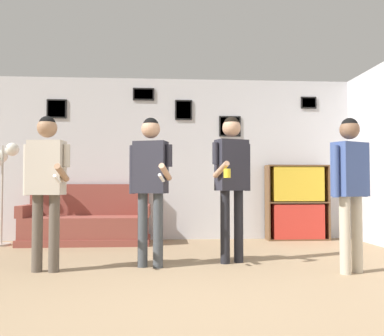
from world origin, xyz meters
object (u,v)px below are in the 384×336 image
object	(u,v)px
floor_lamp	(3,165)
bookshelf	(297,203)
person_player_foreground_left	(46,176)
person_watcher_holding_cup	(232,172)
couch	(87,224)
person_spectator_near_bookshelf	(350,178)
person_player_foreground_center	(150,175)

from	to	relation	value
floor_lamp	bookshelf	bearing A→B (deg)	4.35
person_player_foreground_left	person_watcher_holding_cup	bearing A→B (deg)	10.61
bookshelf	person_watcher_holding_cup	distance (m)	2.50
person_player_foreground_left	person_watcher_holding_cup	xyz separation A→B (m)	(2.03, 0.38, 0.06)
couch	bookshelf	size ratio (longest dim) A/B	1.57
couch	person_spectator_near_bookshelf	xyz separation A→B (m)	(3.12, -2.48, 0.68)
bookshelf	person_watcher_holding_cup	size ratio (longest dim) A/B	0.72
bookshelf	person_player_foreground_left	size ratio (longest dim) A/B	0.76
person_watcher_holding_cup	person_spectator_near_bookshelf	size ratio (longest dim) A/B	1.07
bookshelf	person_player_foreground_left	distance (m)	4.21
person_player_foreground_left	person_spectator_near_bookshelf	xyz separation A→B (m)	(3.16, -0.28, -0.02)
person_watcher_holding_cup	couch	bearing A→B (deg)	137.49
person_spectator_near_bookshelf	person_player_foreground_left	bearing A→B (deg)	174.96
couch	bookshelf	bearing A→B (deg)	3.24
person_spectator_near_bookshelf	person_player_foreground_center	bearing A→B (deg)	167.66
bookshelf	person_spectator_near_bookshelf	world-z (taller)	person_spectator_near_bookshelf
bookshelf	person_watcher_holding_cup	bearing A→B (deg)	-125.13
person_player_foreground_center	person_spectator_near_bookshelf	bearing A→B (deg)	-12.34
person_player_foreground_center	person_spectator_near_bookshelf	size ratio (longest dim) A/B	1.03
floor_lamp	person_player_foreground_center	xyz separation A→B (m)	(2.28, -1.86, -0.19)
bookshelf	floor_lamp	size ratio (longest dim) A/B	0.80
person_player_foreground_left	person_player_foreground_center	distance (m)	1.10
person_player_foreground_center	bookshelf	bearing A→B (deg)	43.22
floor_lamp	person_watcher_holding_cup	size ratio (longest dim) A/B	0.90
bookshelf	person_player_foreground_left	bearing A→B (deg)	-145.22
person_watcher_holding_cup	person_player_foreground_center	bearing A→B (deg)	-167.75
person_player_foreground_left	person_player_foreground_center	world-z (taller)	person_player_foreground_center
person_watcher_holding_cup	person_spectator_near_bookshelf	xyz separation A→B (m)	(1.13, -0.66, -0.08)
floor_lamp	person_player_foreground_left	bearing A→B (deg)	-59.53
person_spectator_near_bookshelf	person_watcher_holding_cup	bearing A→B (deg)	149.79
couch	person_player_foreground_left	bearing A→B (deg)	-91.14
couch	person_spectator_near_bookshelf	size ratio (longest dim) A/B	1.21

